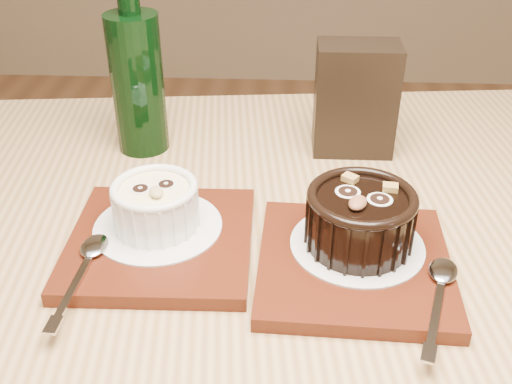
% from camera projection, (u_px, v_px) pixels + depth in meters
% --- Properties ---
extents(table, '(1.27, 0.92, 0.75)m').
position_uv_depth(table, '(250.00, 322.00, 0.64)').
color(table, '#9C7444').
rests_on(table, ground).
extents(tray_left, '(0.18, 0.18, 0.01)m').
position_uv_depth(tray_left, '(161.00, 242.00, 0.60)').
color(tray_left, '#501D0D').
rests_on(tray_left, table).
extents(doily_left, '(0.13, 0.13, 0.00)m').
position_uv_depth(doily_left, '(158.00, 226.00, 0.61)').
color(doily_left, white).
rests_on(doily_left, tray_left).
extents(ramekin_white, '(0.09, 0.09, 0.05)m').
position_uv_depth(ramekin_white, '(156.00, 203.00, 0.59)').
color(ramekin_white, white).
rests_on(ramekin_white, doily_left).
extents(spoon_left, '(0.03, 0.14, 0.01)m').
position_uv_depth(spoon_left, '(82.00, 269.00, 0.55)').
color(spoon_left, '#B9BBC2').
rests_on(spoon_left, tray_left).
extents(tray_right, '(0.19, 0.19, 0.01)m').
position_uv_depth(tray_right, '(354.00, 264.00, 0.57)').
color(tray_right, '#501D0D').
rests_on(tray_right, table).
extents(doily_right, '(0.13, 0.13, 0.00)m').
position_uv_depth(doily_right, '(357.00, 244.00, 0.58)').
color(doily_right, white).
rests_on(doily_right, tray_right).
extents(ramekin_dark, '(0.10, 0.10, 0.06)m').
position_uv_depth(ramekin_dark, '(360.00, 217.00, 0.56)').
color(ramekin_dark, black).
rests_on(ramekin_dark, doily_right).
extents(spoon_right, '(0.07, 0.14, 0.01)m').
position_uv_depth(spoon_right, '(439.00, 295.00, 0.52)').
color(spoon_right, '#B9BBC2').
rests_on(spoon_right, tray_right).
extents(condiment_stand, '(0.10, 0.06, 0.14)m').
position_uv_depth(condiment_stand, '(355.00, 99.00, 0.74)').
color(condiment_stand, black).
rests_on(condiment_stand, table).
extents(green_bottle, '(0.07, 0.07, 0.24)m').
position_uv_depth(green_bottle, '(137.00, 78.00, 0.74)').
color(green_bottle, black).
rests_on(green_bottle, table).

